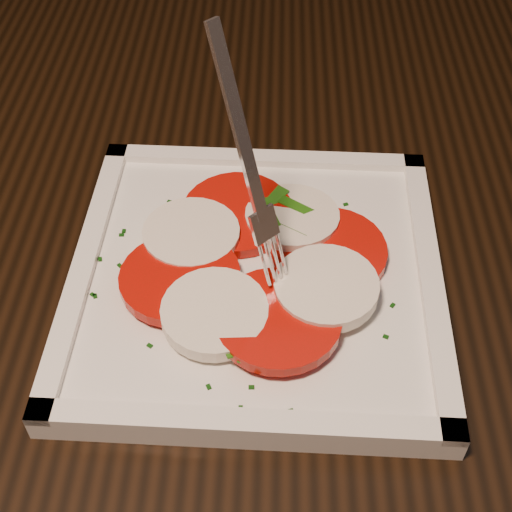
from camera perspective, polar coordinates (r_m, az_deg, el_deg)
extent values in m
cube|color=black|center=(0.58, 8.12, 3.35)|extent=(1.28, 0.92, 0.04)
cube|color=black|center=(1.28, -6.07, 14.95)|extent=(0.47, 0.47, 0.04)
cylinder|color=black|center=(1.33, -13.88, 1.66)|extent=(0.04, 0.04, 0.41)
cylinder|color=black|center=(1.28, 1.78, 1.14)|extent=(0.04, 0.04, 0.41)
cylinder|color=black|center=(1.60, -11.08, 10.87)|extent=(0.04, 0.04, 0.41)
cylinder|color=black|center=(1.56, 2.17, 10.68)|extent=(0.04, 0.04, 0.41)
cube|color=white|center=(0.49, 0.00, -1.80)|extent=(0.28, 0.28, 0.01)
cylinder|color=#BA0904|center=(0.49, 5.84, 0.27)|extent=(0.08, 0.08, 0.01)
cylinder|color=white|center=(0.51, 2.91, 3.01)|extent=(0.07, 0.07, 0.01)
cylinder|color=#BA0904|center=(0.51, -1.51, 3.43)|extent=(0.08, 0.08, 0.01)
cylinder|color=white|center=(0.50, -5.20, 1.68)|extent=(0.07, 0.07, 0.01)
cylinder|color=#BA0904|center=(0.47, -6.12, -1.72)|extent=(0.08, 0.08, 0.01)
cylinder|color=white|center=(0.45, -3.33, -4.57)|extent=(0.07, 0.07, 0.01)
cylinder|color=#BA0904|center=(0.44, 1.76, -5.08)|extent=(0.08, 0.08, 0.01)
cylinder|color=white|center=(0.46, 5.64, -2.50)|extent=(0.07, 0.07, 0.01)
cube|color=#235E10|center=(0.52, 1.39, 4.48)|extent=(0.03, 0.03, 0.00)
cube|color=#235E10|center=(0.50, -3.76, 2.48)|extent=(0.01, 0.03, 0.00)
cube|color=#235E10|center=(0.43, -2.30, -6.46)|extent=(0.02, 0.03, 0.00)
cube|color=#235E10|center=(0.51, 0.88, 3.46)|extent=(0.02, 0.03, 0.00)
cube|color=#235E10|center=(0.50, 2.83, 2.61)|extent=(0.03, 0.03, 0.00)
cube|color=#235E10|center=(0.51, 3.26, 3.99)|extent=(0.03, 0.02, 0.00)
cube|color=#235E10|center=(0.43, -0.48, -6.70)|extent=(0.02, 0.04, 0.00)
cube|color=#0C380A|center=(0.52, -10.53, 1.97)|extent=(0.00, 0.00, 0.00)
cube|color=#0C380A|center=(0.51, -10.71, 1.67)|extent=(0.00, 0.00, 0.00)
cube|color=#0C380A|center=(0.48, -12.93, -3.04)|extent=(0.00, 0.00, 0.00)
cube|color=#0C380A|center=(0.45, 10.34, -6.37)|extent=(0.00, 0.00, 0.00)
cube|color=#0C380A|center=(0.47, 10.87, -3.90)|extent=(0.00, 0.00, 0.00)
cube|color=#0C380A|center=(0.49, -10.85, -0.76)|extent=(0.00, 0.00, 0.00)
cube|color=#0C380A|center=(0.50, -8.58, 0.59)|extent=(0.00, 0.00, 0.00)
cube|color=#0C380A|center=(0.43, -3.81, -10.40)|extent=(0.00, 0.00, 0.00)
cube|color=#0C380A|center=(0.45, -8.50, -7.11)|extent=(0.00, 0.00, 0.00)
cube|color=#0C380A|center=(0.54, -4.15, 5.52)|extent=(0.00, 0.00, 0.00)
cube|color=#0C380A|center=(0.50, -9.20, 0.65)|extent=(0.00, 0.00, 0.00)
cube|color=#0C380A|center=(0.53, 7.19, 4.12)|extent=(0.00, 0.00, 0.00)
cube|color=#0C380A|center=(0.51, 9.00, 1.52)|extent=(0.00, 0.00, 0.00)
cube|color=#0C380A|center=(0.42, -1.24, -12.09)|extent=(0.00, 0.00, 0.00)
cube|color=#0C380A|center=(0.50, -12.37, -0.26)|extent=(0.00, 0.00, 0.00)
cube|color=#0C380A|center=(0.51, 8.43, 1.69)|extent=(0.00, 0.00, 0.00)
cube|color=#0C380A|center=(0.48, -12.75, -3.15)|extent=(0.00, 0.00, 0.00)
cube|color=#0C380A|center=(0.53, -6.92, 4.33)|extent=(0.00, 0.00, 0.00)
cube|color=#0C380A|center=(0.43, -0.37, -10.46)|extent=(0.00, 0.00, 0.00)
cube|color=#0C380A|center=(0.42, 2.77, -12.29)|extent=(0.00, 0.00, 0.00)
cube|color=#0C380A|center=(0.53, 1.33, 4.81)|extent=(0.00, 0.00, 0.00)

